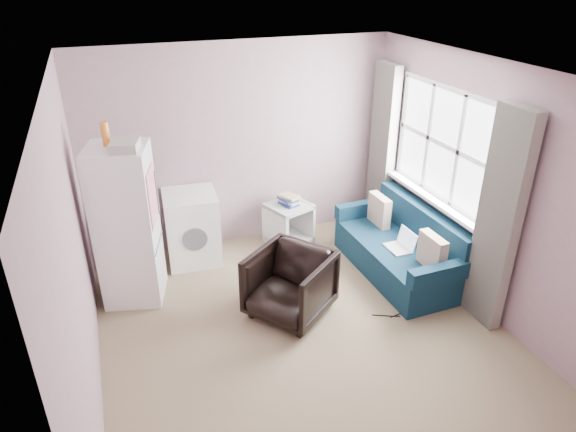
{
  "coord_description": "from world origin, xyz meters",
  "views": [
    {
      "loc": [
        -1.54,
        -3.69,
        3.28
      ],
      "look_at": [
        0.05,
        0.6,
        1.0
      ],
      "focal_mm": 32.0,
      "sensor_mm": 36.0,
      "label": 1
    }
  ],
  "objects_px": {
    "side_table": "(289,221)",
    "sofa": "(402,250)",
    "armchair": "(290,282)",
    "washing_machine": "(192,226)",
    "fridge": "(127,225)"
  },
  "relations": [
    {
      "from": "washing_machine",
      "to": "sofa",
      "type": "xyz_separation_m",
      "value": [
        2.21,
        -1.11,
        -0.17
      ]
    },
    {
      "from": "fridge",
      "to": "side_table",
      "type": "distance_m",
      "value": 2.1
    },
    {
      "from": "armchair",
      "to": "side_table",
      "type": "distance_m",
      "value": 1.49
    },
    {
      "from": "side_table",
      "to": "sofa",
      "type": "xyz_separation_m",
      "value": [
        0.99,
        -1.1,
        -0.03
      ]
    },
    {
      "from": "armchair",
      "to": "washing_machine",
      "type": "xyz_separation_m",
      "value": [
        -0.72,
        1.41,
        0.07
      ]
    },
    {
      "from": "armchair",
      "to": "side_table",
      "type": "xyz_separation_m",
      "value": [
        0.51,
        1.4,
        -0.07
      ]
    },
    {
      "from": "armchair",
      "to": "side_table",
      "type": "relative_size",
      "value": 1.15
    },
    {
      "from": "armchair",
      "to": "sofa",
      "type": "relative_size",
      "value": 0.44
    },
    {
      "from": "armchair",
      "to": "fridge",
      "type": "bearing_deg",
      "value": -159.05
    },
    {
      "from": "washing_machine",
      "to": "side_table",
      "type": "bearing_deg",
      "value": 4.27
    },
    {
      "from": "armchair",
      "to": "washing_machine",
      "type": "bearing_deg",
      "value": 169.16
    },
    {
      "from": "fridge",
      "to": "side_table",
      "type": "height_order",
      "value": "fridge"
    },
    {
      "from": "fridge",
      "to": "washing_machine",
      "type": "bearing_deg",
      "value": 50.28
    },
    {
      "from": "sofa",
      "to": "side_table",
      "type": "bearing_deg",
      "value": 130.81
    },
    {
      "from": "fridge",
      "to": "washing_machine",
      "type": "height_order",
      "value": "fridge"
    }
  ]
}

